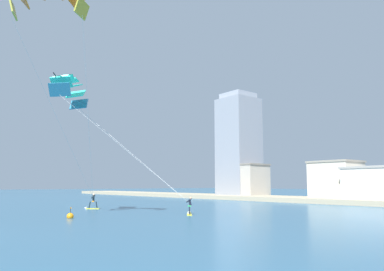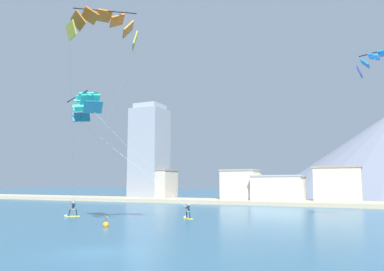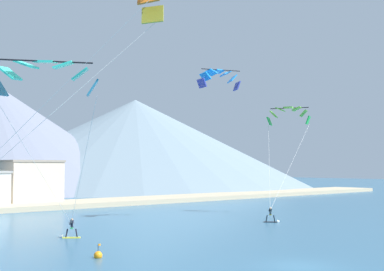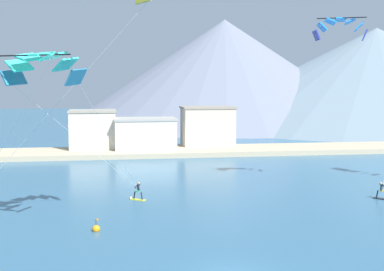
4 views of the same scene
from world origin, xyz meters
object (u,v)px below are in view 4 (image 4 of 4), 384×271
at_px(kitesurfer_mid_center, 384,194).
at_px(kitesurfer_near_trail, 136,195).
at_px(parafoil_kite_near_trail, 42,65).
at_px(parafoil_kite_distant_high_outer, 340,26).
at_px(race_marker_buoy, 96,229).

bearing_deg(kitesurfer_mid_center, kitesurfer_near_trail, 171.34).
height_order(parafoil_kite_near_trail, parafoil_kite_distant_high_outer, parafoil_kite_distant_high_outer).
distance_m(kitesurfer_near_trail, kitesurfer_mid_center, 22.33).
xyz_separation_m(parafoil_kite_distant_high_outer, race_marker_buoy, (-23.58, -12.59, -15.83)).
bearing_deg(kitesurfer_near_trail, parafoil_kite_near_trail, -126.94).
xyz_separation_m(kitesurfer_mid_center, parafoil_kite_near_trail, (-28.91, -5.71, 11.23)).
bearing_deg(parafoil_kite_near_trail, race_marker_buoy, -12.40).
xyz_separation_m(kitesurfer_near_trail, parafoil_kite_distant_high_outer, (20.24, 2.75, 15.53)).
height_order(kitesurfer_near_trail, kitesurfer_mid_center, kitesurfer_near_trail).
distance_m(parafoil_kite_near_trail, race_marker_buoy, 12.07).
relative_size(kitesurfer_mid_center, parafoil_kite_near_trail, 0.14).
bearing_deg(parafoil_kite_near_trail, kitesurfer_near_trail, 53.06).
bearing_deg(parafoil_kite_distant_high_outer, parafoil_kite_near_trail, -156.41).
height_order(kitesurfer_mid_center, parafoil_kite_near_trail, parafoil_kite_near_trail).
relative_size(kitesurfer_near_trail, race_marker_buoy, 1.65).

